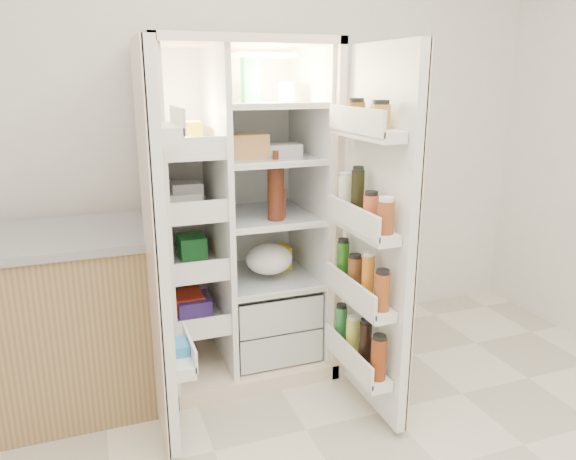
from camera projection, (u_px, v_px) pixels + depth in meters
name	position (u px, v px, depth m)	size (l,w,h in m)	color
wall_back	(238.00, 123.00, 3.22)	(4.00, 0.02, 2.70)	silver
refrigerator	(239.00, 238.00, 3.04)	(0.92, 0.70, 1.80)	beige
freezer_door	(158.00, 256.00, 2.28)	(0.15, 0.40, 1.72)	white
fridge_door	(375.00, 242.00, 2.53)	(0.17, 0.58, 1.72)	white
kitchen_counter	(21.00, 327.00, 2.63)	(1.24, 0.66, 0.90)	#99744C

